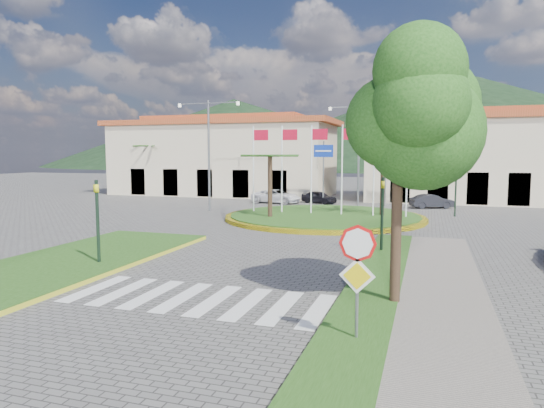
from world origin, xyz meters
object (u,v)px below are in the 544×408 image
(stop_sign, at_px, (357,265))
(car_dark_b, at_px, (432,201))
(white_van, at_px, (276,196))
(car_dark_a, at_px, (319,197))
(roundabout_island, at_px, (324,216))
(deciduous_tree, at_px, (399,114))

(stop_sign, distance_m, car_dark_b, 28.85)
(white_van, bearing_deg, car_dark_a, -66.59)
(stop_sign, height_order, white_van, stop_sign)
(stop_sign, bearing_deg, white_van, 110.72)
(roundabout_island, height_order, stop_sign, roundabout_island)
(car_dark_a, bearing_deg, deciduous_tree, -139.76)
(car_dark_b, bearing_deg, stop_sign, 153.53)
(white_van, relative_size, car_dark_a, 1.35)
(roundabout_island, xyz_separation_m, car_dark_b, (6.55, 8.74, 0.36))
(roundabout_island, height_order, car_dark_b, roundabout_island)
(stop_sign, distance_m, white_van, 30.81)
(deciduous_tree, bearing_deg, roundabout_island, 107.91)
(white_van, bearing_deg, deciduous_tree, -148.52)
(deciduous_tree, relative_size, car_dark_b, 2.08)
(deciduous_tree, distance_m, car_dark_b, 26.18)
(white_van, height_order, car_dark_b, white_van)
(deciduous_tree, xyz_separation_m, white_van, (-11.49, 25.76, -4.59))
(deciduous_tree, distance_m, car_dark_a, 28.32)
(white_van, xyz_separation_m, car_dark_a, (3.47, 0.99, -0.05))
(stop_sign, xyz_separation_m, deciduous_tree, (0.60, 3.04, 3.38))
(car_dark_a, bearing_deg, white_van, 129.53)
(roundabout_island, relative_size, stop_sign, 4.79)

